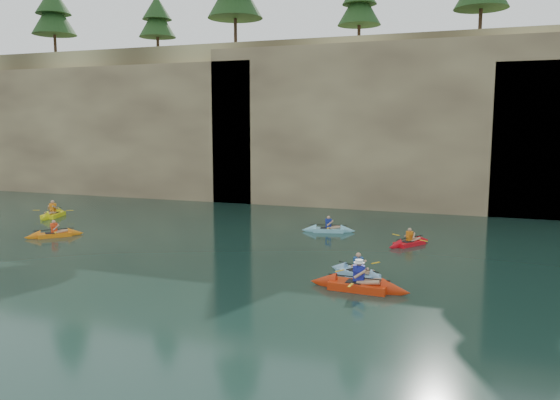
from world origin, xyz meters
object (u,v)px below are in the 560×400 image
(main_kayaker, at_px, (359,285))
(kayaker_ltblue_near, at_px, (358,273))
(kayaker_orange, at_px, (54,234))
(kayaker_red_far, at_px, (409,243))

(main_kayaker, bearing_deg, kayaker_ltblue_near, 106.39)
(kayaker_ltblue_near, bearing_deg, main_kayaker, -44.17)
(kayaker_orange, distance_m, kayaker_red_far, 17.88)
(kayaker_ltblue_near, relative_size, kayaker_red_far, 1.05)
(kayaker_ltblue_near, bearing_deg, kayaker_red_far, 112.44)
(kayaker_orange, bearing_deg, kayaker_ltblue_near, -53.27)
(kayaker_orange, xyz_separation_m, kayaker_red_far, (17.39, 4.12, -0.01))
(kayaker_orange, height_order, kayaker_ltblue_near, kayaker_ltblue_near)
(kayaker_orange, bearing_deg, kayaker_red_far, -32.68)
(kayaker_ltblue_near, bearing_deg, kayaker_orange, -153.72)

